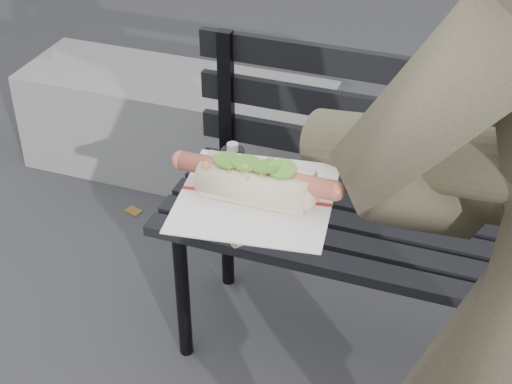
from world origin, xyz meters
TOP-DOWN VIEW (x-y plane):
  - park_bench at (0.04, 0.95)m, footprint 1.50×0.44m
  - concrete_block at (-1.05, 1.63)m, footprint 1.20×0.40m
  - held_hotdog at (0.08, 0.03)m, footprint 0.64×0.31m

SIDE VIEW (x-z plane):
  - concrete_block at x=-1.05m, z-range 0.00..0.40m
  - park_bench at x=0.04m, z-range 0.08..0.96m
  - held_hotdog at x=0.08m, z-range 1.11..1.31m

